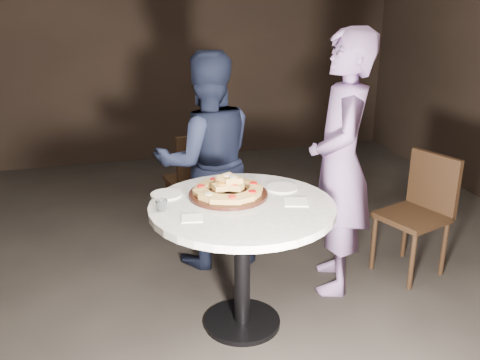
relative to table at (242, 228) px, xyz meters
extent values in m
plane|color=black|center=(-0.09, 0.13, -0.66)|extent=(7.00, 7.00, 0.00)
cylinder|color=black|center=(0.00, 0.00, -0.65)|extent=(0.58, 0.58, 0.03)
cylinder|color=black|center=(0.00, 0.00, -0.26)|extent=(0.12, 0.12, 0.75)
cylinder|color=silver|center=(0.00, 0.00, 0.13)|extent=(1.32, 1.32, 0.04)
cylinder|color=black|center=(-0.05, 0.15, 0.16)|extent=(0.62, 0.62, 0.02)
cube|color=tan|center=(0.12, 0.16, 0.19)|extent=(0.10, 0.12, 0.05)
cylinder|color=red|center=(0.12, 0.16, 0.21)|extent=(0.06, 0.06, 0.01)
cube|color=tan|center=(0.09, 0.23, 0.19)|extent=(0.13, 0.13, 0.05)
cube|color=tan|center=(0.04, 0.28, 0.19)|extent=(0.13, 0.12, 0.05)
cylinder|color=beige|center=(0.04, 0.28, 0.21)|extent=(0.06, 0.06, 0.01)
cube|color=tan|center=(-0.03, 0.31, 0.19)|extent=(0.12, 0.10, 0.05)
cube|color=tan|center=(-0.10, 0.30, 0.19)|extent=(0.12, 0.10, 0.05)
cylinder|color=red|center=(-0.10, 0.30, 0.21)|extent=(0.06, 0.06, 0.01)
cube|color=tan|center=(-0.16, 0.26, 0.19)|extent=(0.12, 0.13, 0.05)
cube|color=tan|center=(-0.20, 0.20, 0.19)|extent=(0.12, 0.13, 0.05)
cylinder|color=red|center=(-0.20, 0.20, 0.21)|extent=(0.06, 0.06, 0.01)
cube|color=tan|center=(-0.21, 0.13, 0.19)|extent=(0.10, 0.12, 0.05)
cube|color=tan|center=(-0.19, 0.06, 0.19)|extent=(0.12, 0.13, 0.05)
cylinder|color=beige|center=(-0.19, 0.06, 0.21)|extent=(0.06, 0.06, 0.01)
cube|color=tan|center=(-0.13, 0.01, 0.19)|extent=(0.12, 0.11, 0.05)
cube|color=tan|center=(-0.07, -0.02, 0.19)|extent=(0.12, 0.10, 0.05)
cylinder|color=red|center=(-0.07, -0.02, 0.21)|extent=(0.06, 0.06, 0.01)
cube|color=tan|center=(0.01, -0.01, 0.19)|extent=(0.12, 0.11, 0.05)
cube|color=tan|center=(0.07, 0.03, 0.19)|extent=(0.12, 0.13, 0.05)
cylinder|color=red|center=(0.07, 0.03, 0.21)|extent=(0.07, 0.07, 0.01)
cube|color=tan|center=(0.11, 0.09, 0.19)|extent=(0.12, 0.12, 0.05)
cube|color=tan|center=(0.00, 0.17, 0.22)|extent=(0.08, 0.10, 0.04)
cylinder|color=#2D6B1E|center=(0.00, 0.17, 0.24)|extent=(0.05, 0.05, 0.01)
cube|color=tan|center=(-0.07, 0.19, 0.22)|extent=(0.09, 0.11, 0.04)
cylinder|color=beige|center=(-0.07, 0.19, 0.24)|extent=(0.05, 0.05, 0.01)
cube|color=tan|center=(-0.09, 0.12, 0.22)|extent=(0.11, 0.09, 0.04)
cylinder|color=orange|center=(-0.09, 0.12, 0.24)|extent=(0.05, 0.05, 0.01)
cube|color=tan|center=(-0.02, 0.10, 0.22)|extent=(0.13, 0.12, 0.04)
cylinder|color=red|center=(-0.02, 0.10, 0.24)|extent=(0.06, 0.06, 0.01)
cube|color=tan|center=(-0.02, 0.12, 0.26)|extent=(0.11, 0.09, 0.04)
cylinder|color=beige|center=(-0.02, 0.12, 0.28)|extent=(0.05, 0.05, 0.01)
cube|color=tan|center=(-0.05, 0.17, 0.26)|extent=(0.12, 0.11, 0.04)
cylinder|color=beige|center=(-0.05, 0.17, 0.28)|extent=(0.06, 0.06, 0.01)
cylinder|color=white|center=(-0.40, 0.26, 0.16)|extent=(0.22, 0.22, 0.01)
cylinder|color=white|center=(0.31, 0.18, 0.16)|extent=(0.23, 0.23, 0.01)
imported|color=silver|center=(-0.46, 0.02, 0.18)|extent=(0.08, 0.08, 0.07)
cube|color=white|center=(-0.32, -0.13, 0.15)|extent=(0.13, 0.13, 0.01)
cube|color=white|center=(0.31, -0.06, 0.15)|extent=(0.17, 0.17, 0.01)
cube|color=black|center=(-0.01, 1.43, -0.21)|extent=(0.49, 0.49, 0.04)
cube|color=black|center=(0.02, 1.22, 0.02)|extent=(0.43, 0.11, 0.46)
cylinder|color=black|center=(0.14, 1.64, -0.43)|extent=(0.04, 0.04, 0.46)
cylinder|color=black|center=(-0.22, 1.58, -0.43)|extent=(0.04, 0.04, 0.46)
cylinder|color=black|center=(0.19, 1.28, -0.43)|extent=(0.04, 0.04, 0.46)
cylinder|color=black|center=(-0.17, 1.22, -0.43)|extent=(0.04, 0.04, 0.46)
cube|color=black|center=(1.36, 0.31, -0.22)|extent=(0.52, 0.52, 0.04)
cube|color=black|center=(1.55, 0.37, 0.00)|extent=(0.17, 0.40, 0.44)
cylinder|color=black|center=(1.13, 0.42, -0.44)|extent=(0.04, 0.04, 0.44)
cylinder|color=black|center=(1.24, 0.08, -0.44)|extent=(0.04, 0.04, 0.44)
cylinder|color=black|center=(1.47, 0.53, -0.44)|extent=(0.04, 0.04, 0.44)
cylinder|color=black|center=(1.58, 0.20, -0.44)|extent=(0.04, 0.04, 0.44)
imported|color=black|center=(-0.01, 0.90, 0.14)|extent=(0.78, 0.61, 1.60)
imported|color=slate|center=(0.76, 0.31, 0.22)|extent=(0.62, 0.75, 1.77)
camera|label=1|loc=(-0.79, -2.75, 1.32)|focal=40.00mm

